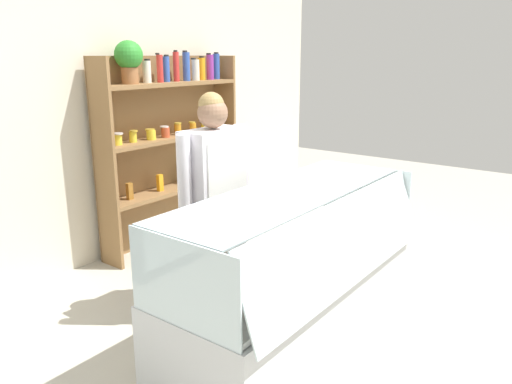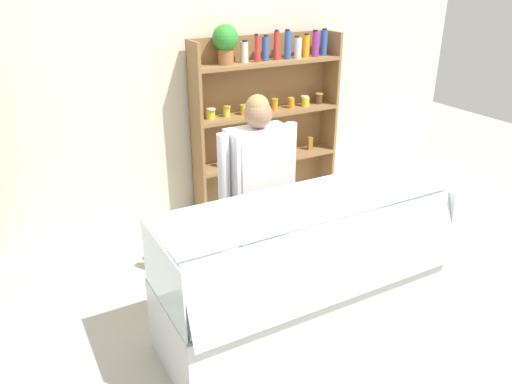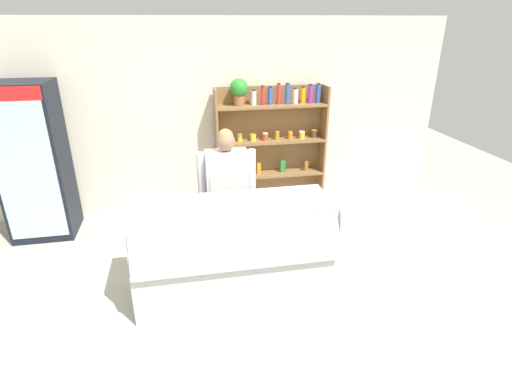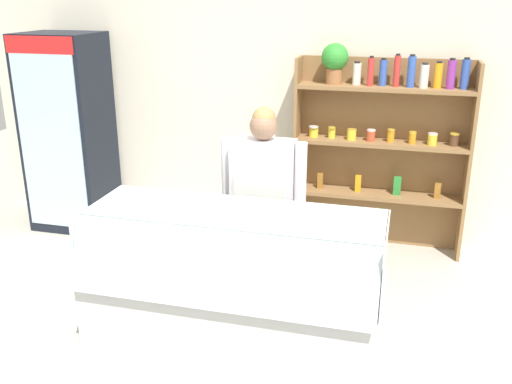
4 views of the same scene
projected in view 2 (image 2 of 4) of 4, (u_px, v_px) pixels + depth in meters
The scene contains 5 objects.
ground_plane at pixel (312, 335), 3.56m from camera, with size 12.00×12.00×0.00m, color #B7B2A3.
back_wall at pixel (184, 86), 4.83m from camera, with size 6.80×0.10×2.70m, color silver.
shelving_unit at pixel (263, 109), 5.10m from camera, with size 1.59×0.29×1.93m.
deli_display_case at pixel (302, 295), 3.47m from camera, with size 1.98×0.81×1.01m.
shop_clerk at pixel (258, 179), 3.79m from camera, with size 0.66×0.25×1.58m.
Camera 2 is at (-1.71, -2.29, 2.39)m, focal length 35.00 mm.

